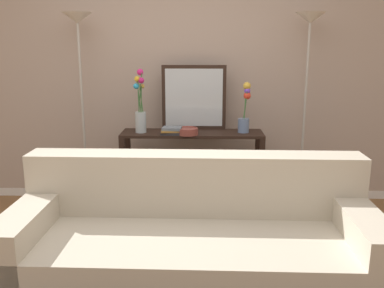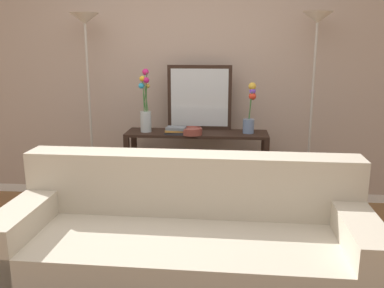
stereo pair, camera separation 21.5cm
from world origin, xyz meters
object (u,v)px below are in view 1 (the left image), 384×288
at_px(console_table, 192,156).
at_px(floor_lamp_right, 308,58).
at_px(book_stack, 172,131).
at_px(wall_mirror, 194,98).
at_px(couch, 193,243).
at_px(floor_lamp_left, 79,58).
at_px(vase_tall_flowers, 140,111).
at_px(vase_short_flowers, 245,113).
at_px(book_row_under_console, 149,204).
at_px(fruit_bowl, 188,131).

bearing_deg(console_table, floor_lamp_right, 3.11).
distance_m(floor_lamp_right, book_stack, 1.48).
height_order(wall_mirror, book_stack, wall_mirror).
height_order(couch, floor_lamp_left, floor_lamp_left).
bearing_deg(vase_tall_flowers, floor_lamp_left, 172.10).
height_order(vase_short_flowers, book_row_under_console, vase_short_flowers).
relative_size(couch, fruit_bowl, 12.32).
xyz_separation_m(fruit_bowl, book_row_under_console, (-0.41, 0.11, -0.79)).
relative_size(vase_tall_flowers, book_row_under_console, 2.41).
bearing_deg(fruit_bowl, wall_mirror, 78.32).
distance_m(floor_lamp_left, floor_lamp_right, 2.21).
bearing_deg(floor_lamp_left, book_stack, -10.59).
relative_size(floor_lamp_left, wall_mirror, 3.03).
bearing_deg(wall_mirror, couch, -88.99).
xyz_separation_m(couch, wall_mirror, (-0.03, 1.52, 0.83)).
bearing_deg(console_table, wall_mirror, 84.72).
bearing_deg(fruit_bowl, book_row_under_console, 164.50).
height_order(floor_lamp_right, fruit_bowl, floor_lamp_right).
bearing_deg(console_table, vase_short_flowers, 1.25).
relative_size(floor_lamp_right, vase_short_flowers, 3.98).
bearing_deg(book_row_under_console, floor_lamp_right, 2.22).
bearing_deg(vase_tall_flowers, wall_mirror, 18.39).
bearing_deg(fruit_bowl, floor_lamp_right, 8.59).
relative_size(console_table, fruit_bowl, 6.94).
xyz_separation_m(couch, vase_short_flowers, (0.47, 1.38, 0.70)).
height_order(floor_lamp_left, floor_lamp_right, floor_lamp_left).
height_order(book_stack, book_row_under_console, book_stack).
distance_m(wall_mirror, vase_short_flowers, 0.54).
relative_size(couch, book_stack, 11.19).
bearing_deg(couch, fruit_bowl, 93.72).
distance_m(vase_tall_flowers, book_stack, 0.37).
bearing_deg(wall_mirror, floor_lamp_left, -175.32).
height_order(floor_lamp_left, book_stack, floor_lamp_left).
bearing_deg(book_row_under_console, fruit_bowl, -15.50).
bearing_deg(floor_lamp_right, book_stack, -172.61).
bearing_deg(book_row_under_console, couch, -70.28).
bearing_deg(console_table, book_stack, -150.59).
distance_m(vase_short_flowers, fruit_bowl, 0.59).
height_order(floor_lamp_left, wall_mirror, floor_lamp_left).
bearing_deg(book_stack, floor_lamp_right, 7.39).
bearing_deg(floor_lamp_right, vase_tall_flowers, -177.10).
bearing_deg(book_row_under_console, floor_lamp_left, 174.67).
height_order(floor_lamp_right, vase_tall_flowers, floor_lamp_right).
distance_m(console_table, vase_short_flowers, 0.68).
bearing_deg(book_stack, floor_lamp_left, 169.41).
bearing_deg(floor_lamp_left, couch, -51.48).
bearing_deg(floor_lamp_left, floor_lamp_right, 0.00).
xyz_separation_m(floor_lamp_right, vase_tall_flowers, (-1.62, -0.08, -0.50)).
distance_m(console_table, wall_mirror, 0.59).
xyz_separation_m(floor_lamp_left, wall_mirror, (1.11, 0.09, -0.40)).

